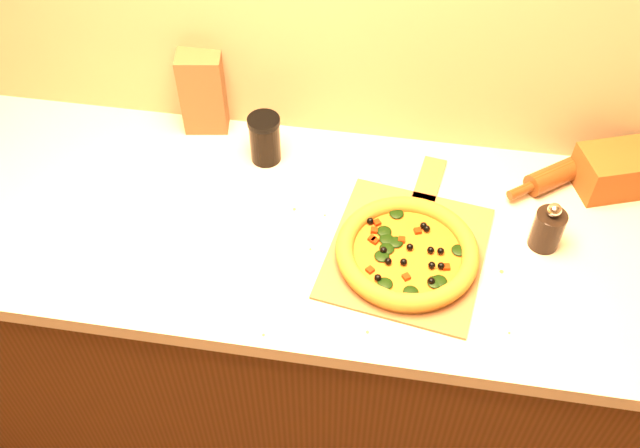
{
  "coord_description": "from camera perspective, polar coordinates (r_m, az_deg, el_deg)",
  "views": [
    {
      "loc": [
        0.23,
        0.36,
        2.12
      ],
      "look_at": [
        0.07,
        1.38,
        0.96
      ],
      "focal_mm": 40.0,
      "sensor_mm": 36.0,
      "label": 1
    }
  ],
  "objects": [
    {
      "name": "pizza_peel",
      "position": [
        1.59,
        7.07,
        -1.84
      ],
      "size": [
        0.38,
        0.52,
        0.01
      ],
      "rotation": [
        0.0,
        0.0,
        -0.16
      ],
      "color": "brown",
      "rests_on": "countertop"
    },
    {
      "name": "dark_jar",
      "position": [
        1.75,
        -4.43,
        6.81
      ],
      "size": [
        0.08,
        0.08,
        0.13
      ],
      "color": "black",
      "rests_on": "countertop"
    },
    {
      "name": "paper_bag",
      "position": [
        1.83,
        -9.31,
        10.48
      ],
      "size": [
        0.12,
        0.1,
        0.22
      ],
      "primitive_type": "cube",
      "rotation": [
        0.0,
        0.0,
        0.16
      ],
      "color": "brown",
      "rests_on": "countertop"
    },
    {
      "name": "cabinet",
      "position": [
        2.01,
        -1.78,
        -8.7
      ],
      "size": [
        2.8,
        0.65,
        0.86
      ],
      "primitive_type": "cube",
      "color": "#4B2A10",
      "rests_on": "ground"
    },
    {
      "name": "rolling_pin",
      "position": [
        1.83,
        19.77,
        4.34
      ],
      "size": [
        0.33,
        0.27,
        0.06
      ],
      "rotation": [
        0.0,
        0.0,
        0.66
      ],
      "color": "#572E0E",
      "rests_on": "countertop"
    },
    {
      "name": "countertop",
      "position": [
        1.65,
        -2.15,
        -0.25
      ],
      "size": [
        2.84,
        0.68,
        0.04
      ],
      "primitive_type": "cube",
      "color": "beige",
      "rests_on": "cabinet"
    },
    {
      "name": "pepper_grinder",
      "position": [
        1.63,
        17.76,
        -0.35
      ],
      "size": [
        0.07,
        0.07,
        0.13
      ],
      "color": "black",
      "rests_on": "countertop"
    },
    {
      "name": "pizza",
      "position": [
        1.55,
        6.97,
        -2.25
      ],
      "size": [
        0.31,
        0.31,
        0.04
      ],
      "color": "#B06B2C",
      "rests_on": "pizza_peel"
    }
  ]
}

